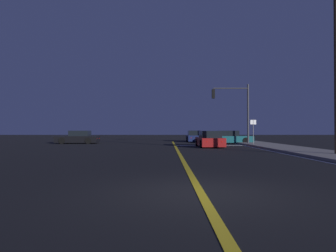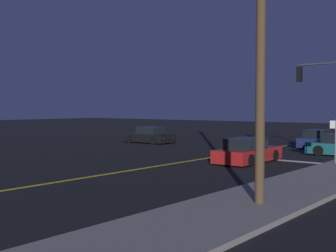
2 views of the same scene
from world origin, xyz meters
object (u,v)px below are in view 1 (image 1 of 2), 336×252
(traffic_signal_near_right, at_px, (235,104))
(street_sign_corner, at_px, (253,128))
(car_side_waiting_black, at_px, (78,138))
(car_distant_tail_navy, at_px, (194,137))
(car_lead_oncoming_teal, at_px, (230,138))
(car_following_oncoming_red, at_px, (210,140))

(traffic_signal_near_right, distance_m, street_sign_corner, 3.77)
(car_side_waiting_black, height_order, car_distant_tail_navy, same)
(car_distant_tail_navy, bearing_deg, car_lead_oncoming_teal, -53.47)
(car_side_waiting_black, height_order, street_sign_corner, street_sign_corner)
(car_lead_oncoming_teal, xyz_separation_m, car_following_oncoming_red, (-3.07, -6.61, 0.00))
(car_side_waiting_black, xyz_separation_m, traffic_signal_near_right, (15.98, -2.01, 3.34))
(car_lead_oncoming_teal, xyz_separation_m, traffic_signal_near_right, (0.08, -2.19, 3.34))
(car_distant_tail_navy, bearing_deg, car_following_oncoming_red, -88.19)
(car_following_oncoming_red, distance_m, car_distant_tail_navy, 11.19)
(car_following_oncoming_red, bearing_deg, car_lead_oncoming_teal, 64.01)
(car_side_waiting_black, xyz_separation_m, car_distant_tail_navy, (12.57, 4.75, -0.00))
(car_side_waiting_black, distance_m, car_distant_tail_navy, 13.44)
(car_following_oncoming_red, height_order, car_distant_tail_navy, same)
(car_lead_oncoming_teal, height_order, street_sign_corner, street_sign_corner)
(car_following_oncoming_red, bearing_deg, car_distant_tail_navy, 90.27)
(car_side_waiting_black, bearing_deg, car_distant_tail_navy, -69.60)
(car_lead_oncoming_teal, distance_m, traffic_signal_near_right, 3.99)
(car_distant_tail_navy, relative_size, street_sign_corner, 1.87)
(traffic_signal_near_right, bearing_deg, car_following_oncoming_red, 54.51)
(traffic_signal_near_right, bearing_deg, car_lead_oncoming_teal, -87.89)
(car_distant_tail_navy, bearing_deg, traffic_signal_near_right, -62.75)
(car_lead_oncoming_teal, relative_size, car_following_oncoming_red, 0.97)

